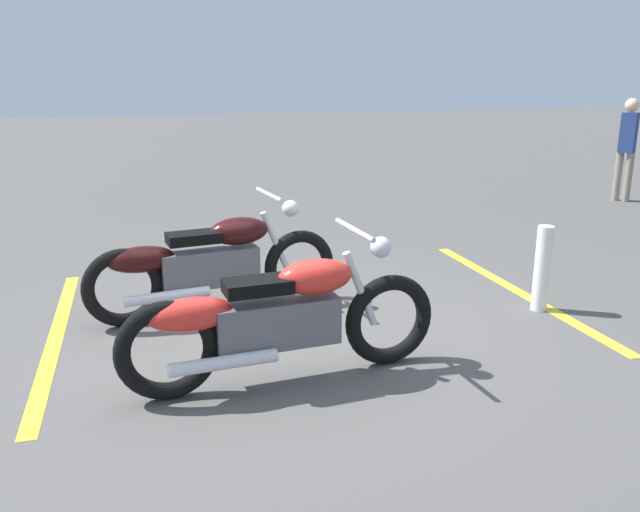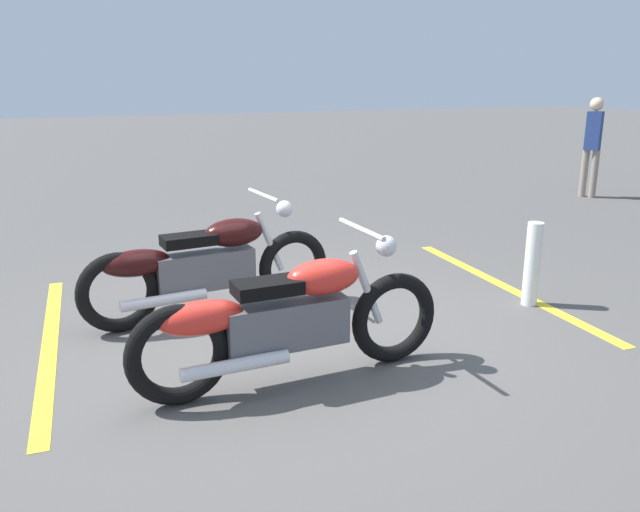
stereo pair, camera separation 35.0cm
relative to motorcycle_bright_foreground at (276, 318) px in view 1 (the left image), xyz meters
The scene contains 7 objects.
ground_plane 0.90m from the motorcycle_bright_foreground, 69.15° to the left, with size 60.00×60.00×0.00m, color #514F4C.
motorcycle_bright_foreground is the anchor object (origin of this frame).
motorcycle_dark_foreground 1.45m from the motorcycle_bright_foreground, 99.29° to the left, with size 2.23×0.62×1.04m.
bystander_near_row 8.42m from the motorcycle_bright_foreground, 33.07° to the left, with size 0.28×0.30×1.66m.
bollard_post 2.64m from the motorcycle_bright_foreground, 13.77° to the left, with size 0.14×0.14×0.77m, color white.
parking_stripe_near 2.04m from the motorcycle_bright_foreground, 138.90° to the left, with size 3.20×0.12×0.01m, color yellow.
parking_stripe_mid 2.95m from the motorcycle_bright_foreground, 22.82° to the left, with size 3.20×0.12×0.01m, color yellow.
Camera 1 is at (-1.24, -4.63, 2.03)m, focal length 36.12 mm.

